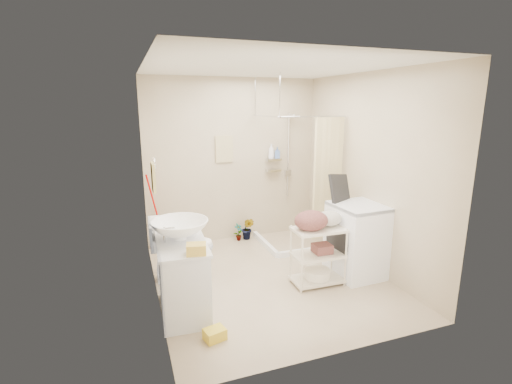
{
  "coord_description": "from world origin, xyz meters",
  "views": [
    {
      "loc": [
        -1.65,
        -4.09,
        2.18
      ],
      "look_at": [
        -0.09,
        0.25,
        1.09
      ],
      "focal_mm": 26.0,
      "sensor_mm": 36.0,
      "label": 1
    }
  ],
  "objects_px": {
    "washing_machine": "(359,240)",
    "laundry_rack": "(318,251)",
    "toilet": "(182,248)",
    "vanity": "(183,277)"
  },
  "relations": [
    {
      "from": "washing_machine",
      "to": "laundry_rack",
      "type": "height_order",
      "value": "washing_machine"
    },
    {
      "from": "toilet",
      "to": "laundry_rack",
      "type": "distance_m",
      "value": 1.72
    },
    {
      "from": "vanity",
      "to": "laundry_rack",
      "type": "bearing_deg",
      "value": 6.0
    },
    {
      "from": "toilet",
      "to": "vanity",
      "type": "bearing_deg",
      "value": 173.92
    },
    {
      "from": "washing_machine",
      "to": "toilet",
      "type": "bearing_deg",
      "value": 160.41
    },
    {
      "from": "laundry_rack",
      "to": "toilet",
      "type": "bearing_deg",
      "value": 155.89
    },
    {
      "from": "vanity",
      "to": "washing_machine",
      "type": "relative_size",
      "value": 0.95
    },
    {
      "from": "toilet",
      "to": "laundry_rack",
      "type": "relative_size",
      "value": 0.93
    },
    {
      "from": "toilet",
      "to": "washing_machine",
      "type": "distance_m",
      "value": 2.28
    },
    {
      "from": "toilet",
      "to": "washing_machine",
      "type": "bearing_deg",
      "value": -104.91
    }
  ]
}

